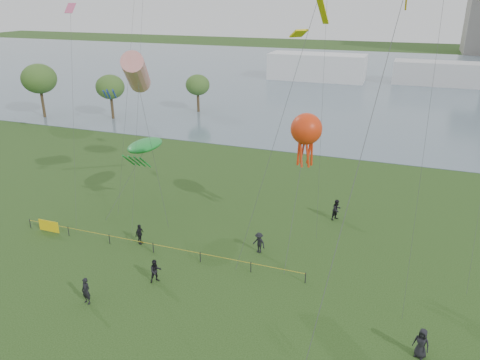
% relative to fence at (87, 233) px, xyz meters
% --- Properties ---
extents(lake, '(400.00, 120.00, 0.08)m').
position_rel_fence_xyz_m(lake, '(14.09, 87.79, -0.53)').
color(lake, slate).
rests_on(lake, ground_plane).
extents(pavilion_left, '(22.00, 8.00, 6.00)m').
position_rel_fence_xyz_m(pavilion_left, '(2.09, 82.79, 2.45)').
color(pavilion_left, white).
rests_on(pavilion_left, ground_plane).
extents(pavilion_right, '(18.00, 7.00, 5.00)m').
position_rel_fence_xyz_m(pavilion_right, '(28.09, 85.79, 1.95)').
color(pavilion_right, silver).
rests_on(pavilion_right, ground_plane).
extents(trees, '(26.85, 16.76, 8.57)m').
position_rel_fence_xyz_m(trees, '(-24.75, 35.25, 5.02)').
color(trees, '#3D2E1B').
rests_on(trees, ground_plane).
extents(fence, '(24.07, 0.07, 1.05)m').
position_rel_fence_xyz_m(fence, '(0.00, 0.00, 0.00)').
color(fence, black).
rests_on(fence, ground_plane).
extents(spectator_a, '(1.05, 1.05, 1.71)m').
position_rel_fence_xyz_m(spectator_a, '(8.29, -3.40, 0.30)').
color(spectator_a, black).
rests_on(spectator_a, ground_plane).
extents(spectator_b, '(1.25, 0.97, 1.70)m').
position_rel_fence_xyz_m(spectator_b, '(13.80, 2.85, 0.30)').
color(spectator_b, black).
rests_on(spectator_b, ground_plane).
extents(spectator_c, '(0.47, 1.01, 1.69)m').
position_rel_fence_xyz_m(spectator_c, '(4.39, 0.91, 0.29)').
color(spectator_c, black).
rests_on(spectator_c, ground_plane).
extents(spectator_d, '(1.04, 0.87, 1.82)m').
position_rel_fence_xyz_m(spectator_d, '(25.64, -4.81, 0.35)').
color(spectator_d, black).
rests_on(spectator_d, ground_plane).
extents(spectator_f, '(0.75, 0.57, 1.84)m').
position_rel_fence_xyz_m(spectator_f, '(5.31, -7.09, 0.37)').
color(spectator_f, black).
rests_on(spectator_f, ground_plane).
extents(spectator_g, '(1.12, 1.17, 1.90)m').
position_rel_fence_xyz_m(spectator_g, '(18.51, 10.69, 0.40)').
color(spectator_g, black).
rests_on(spectator_g, ground_plane).
extents(kite_windsock, '(4.87, 5.08, 14.84)m').
position_rel_fence_xyz_m(kite_windsock, '(2.75, 4.89, 12.38)').
color(kite_windsock, '#3F3F42').
extents(kite_creature, '(3.61, 5.90, 6.60)m').
position_rel_fence_xyz_m(kite_creature, '(1.62, 7.15, 5.58)').
color(kite_creature, '#3F3F42').
extents(kite_octopus, '(2.38, 6.71, 10.53)m').
position_rel_fence_xyz_m(kite_octopus, '(16.36, 6.08, 8.72)').
color(kite_octopus, '#3F3F42').
extents(kite_delta, '(3.33, 9.77, 20.31)m').
position_rel_fence_xyz_m(kite_delta, '(22.54, -6.44, 17.87)').
color(kite_delta, '#3F3F42').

